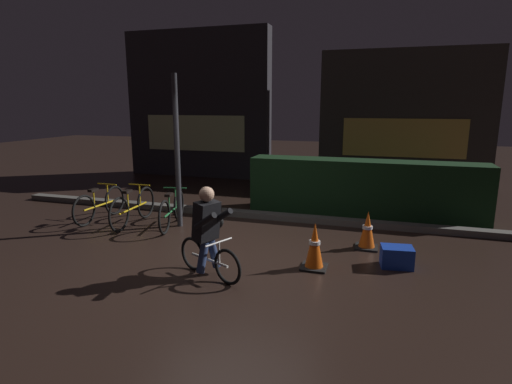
# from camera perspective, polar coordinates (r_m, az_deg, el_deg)

# --- Properties ---
(ground_plane) EXTENTS (40.00, 40.00, 0.00)m
(ground_plane) POSITION_cam_1_polar(r_m,az_deg,el_deg) (6.41, -3.34, -8.87)
(ground_plane) COLOR black
(sidewalk_curb) EXTENTS (12.00, 0.24, 0.12)m
(sidewalk_curb) POSITION_cam_1_polar(r_m,az_deg,el_deg) (8.38, 1.93, -3.33)
(sidewalk_curb) COLOR #56544F
(sidewalk_curb) RESTS_ON ground
(hedge_row) EXTENTS (4.80, 0.70, 1.16)m
(hedge_row) POSITION_cam_1_polar(r_m,az_deg,el_deg) (8.87, 14.82, 0.57)
(hedge_row) COLOR black
(hedge_row) RESTS_ON ground
(storefront_left) EXTENTS (4.70, 0.54, 4.54)m
(storefront_left) POSITION_cam_1_polar(r_m,az_deg,el_deg) (13.35, -8.10, 11.88)
(storefront_left) COLOR #262328
(storefront_left) RESTS_ON ground
(storefront_right) EXTENTS (4.83, 0.54, 3.83)m
(storefront_right) POSITION_cam_1_polar(r_m,az_deg,el_deg) (12.80, 19.94, 9.70)
(storefront_right) COLOR #383330
(storefront_right) RESTS_ON ground
(street_post) EXTENTS (0.10, 0.10, 2.84)m
(street_post) POSITION_cam_1_polar(r_m,az_deg,el_deg) (7.75, -10.93, 5.44)
(street_post) COLOR #2D2D33
(street_post) RESTS_ON ground
(parked_bike_leftmost) EXTENTS (0.46, 1.53, 0.70)m
(parked_bike_leftmost) POSITION_cam_1_polar(r_m,az_deg,el_deg) (8.79, -20.90, -1.64)
(parked_bike_leftmost) COLOR black
(parked_bike_leftmost) RESTS_ON ground
(parked_bike_left_mid) EXTENTS (0.46, 1.62, 0.75)m
(parked_bike_left_mid) POSITION_cam_1_polar(r_m,az_deg,el_deg) (8.27, -16.73, -2.06)
(parked_bike_left_mid) COLOR black
(parked_bike_left_mid) RESTS_ON ground
(parked_bike_center_left) EXTENTS (0.46, 1.53, 0.72)m
(parked_bike_center_left) POSITION_cam_1_polar(r_m,az_deg,el_deg) (7.93, -11.62, -2.47)
(parked_bike_center_left) COLOR black
(parked_bike_center_left) RESTS_ON ground
(traffic_cone_near) EXTENTS (0.36, 0.36, 0.67)m
(traffic_cone_near) POSITION_cam_1_polar(r_m,az_deg,el_deg) (5.89, 8.15, -7.50)
(traffic_cone_near) COLOR black
(traffic_cone_near) RESTS_ON ground
(traffic_cone_far) EXTENTS (0.36, 0.36, 0.61)m
(traffic_cone_far) POSITION_cam_1_polar(r_m,az_deg,el_deg) (6.87, 15.24, -5.20)
(traffic_cone_far) COLOR black
(traffic_cone_far) RESTS_ON ground
(blue_crate) EXTENTS (0.48, 0.37, 0.30)m
(blue_crate) POSITION_cam_1_polar(r_m,az_deg,el_deg) (6.28, 19.01, -8.53)
(blue_crate) COLOR #193DB7
(blue_crate) RESTS_ON ground
(cyclist) EXTENTS (1.10, 0.66, 1.25)m
(cyclist) POSITION_cam_1_polar(r_m,az_deg,el_deg) (5.52, -6.59, -5.52)
(cyclist) COLOR black
(cyclist) RESTS_ON ground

